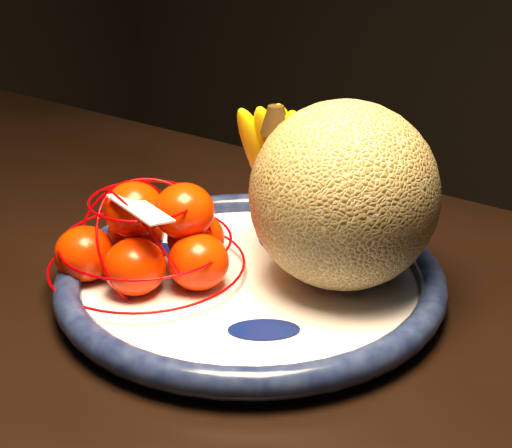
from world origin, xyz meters
The scene contains 6 objects.
dining_table centered at (-0.08, 0.02, 0.69)m, with size 1.59×1.02×0.77m.
fruit_bowl centered at (0.09, 0.11, 0.78)m, with size 0.39×0.39×0.03m.
cantaloupe centered at (0.17, 0.16, 0.87)m, with size 0.18×0.18×0.18m, color olive.
banana_bunch centered at (0.09, 0.19, 0.87)m, with size 0.12×0.11×0.18m.
mandarin_bag centered at (0.00, 0.06, 0.82)m, with size 0.25×0.25×0.12m.
price_tag centered at (0.02, 0.04, 0.87)m, with size 0.07×0.03×0.00m, color white.
Camera 1 is at (0.44, -0.41, 1.13)m, focal length 50.00 mm.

